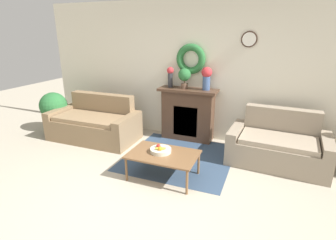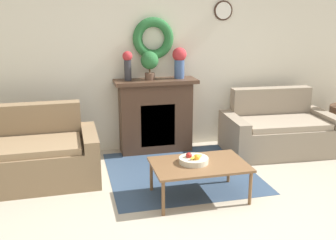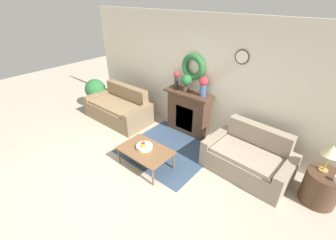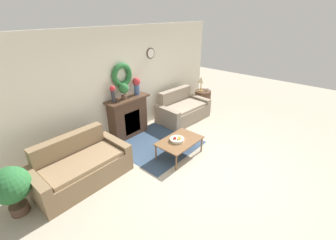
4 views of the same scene
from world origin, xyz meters
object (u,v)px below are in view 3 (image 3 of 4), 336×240
(fireplace, at_px, (188,112))
(coffee_table, at_px, (145,151))
(side_table_by_loveseat, at_px, (321,187))
(table_lamp, at_px, (331,151))
(couch_left, at_px, (119,109))
(potted_plant_on_mantel, at_px, (186,81))
(vase_on_mantel_right, at_px, (203,85))
(potted_plant_floor_by_couch, at_px, (95,90))
(loveseat_right, at_px, (248,158))
(vase_on_mantel_left, at_px, (176,78))
(fruit_bowl, at_px, (144,146))

(fireplace, relative_size, coffee_table, 1.14)
(side_table_by_loveseat, xyz_separation_m, table_lamp, (-0.07, 0.05, 0.67))
(couch_left, height_order, potted_plant_on_mantel, potted_plant_on_mantel)
(potted_plant_on_mantel, bearing_deg, fireplace, 10.15)
(vase_on_mantel_right, xyz_separation_m, potted_plant_floor_by_couch, (-3.21, -0.64, -0.76))
(fireplace, bearing_deg, loveseat_right, -14.31)
(couch_left, bearing_deg, vase_on_mantel_right, 17.71)
(fireplace, height_order, vase_on_mantel_right, vase_on_mantel_right)
(vase_on_mantel_right, distance_m, potted_plant_floor_by_couch, 3.36)
(couch_left, bearing_deg, vase_on_mantel_left, 26.20)
(coffee_table, height_order, potted_plant_on_mantel, potted_plant_on_mantel)
(fruit_bowl, xyz_separation_m, potted_plant_floor_by_couch, (-2.94, 0.92, 0.11))
(coffee_table, bearing_deg, vase_on_mantel_right, 82.25)
(coffee_table, distance_m, vase_on_mantel_right, 1.87)
(fruit_bowl, relative_size, side_table_by_loveseat, 0.55)
(couch_left, height_order, potted_plant_floor_by_couch, couch_left)
(loveseat_right, distance_m, potted_plant_floor_by_couch, 4.59)
(loveseat_right, distance_m, potted_plant_on_mantel, 2.10)
(fireplace, bearing_deg, side_table_by_loveseat, -7.45)
(coffee_table, height_order, potted_plant_floor_by_couch, potted_plant_floor_by_couch)
(table_lamp, bearing_deg, couch_left, -175.50)
(loveseat_right, height_order, side_table_by_loveseat, loveseat_right)
(fireplace, xyz_separation_m, vase_on_mantel_right, (0.35, 0.01, 0.77))
(fireplace, xyz_separation_m, side_table_by_loveseat, (2.91, -0.38, -0.24))
(table_lamp, xyz_separation_m, potted_plant_on_mantel, (-2.92, 0.31, 0.34))
(vase_on_mantel_right, xyz_separation_m, potted_plant_on_mantel, (-0.43, -0.02, -0.01))
(fireplace, xyz_separation_m, potted_plant_floor_by_couch, (-2.86, -0.64, 0.01))
(fruit_bowl, height_order, side_table_by_loveseat, side_table_by_loveseat)
(potted_plant_floor_by_couch, bearing_deg, table_lamp, 3.13)
(vase_on_mantel_left, bearing_deg, vase_on_mantel_right, -0.00)
(loveseat_right, xyz_separation_m, potted_plant_floor_by_couch, (-4.58, -0.20, 0.24))
(fruit_bowl, bearing_deg, couch_left, 154.64)
(fruit_bowl, bearing_deg, potted_plant_floor_by_couch, 162.57)
(coffee_table, distance_m, side_table_by_loveseat, 3.03)
(vase_on_mantel_right, height_order, potted_plant_floor_by_couch, vase_on_mantel_right)
(fruit_bowl, height_order, vase_on_mantel_right, vase_on_mantel_right)
(loveseat_right, relative_size, potted_plant_floor_by_couch, 1.86)
(side_table_by_loveseat, height_order, vase_on_mantel_left, vase_on_mantel_left)
(loveseat_right, xyz_separation_m, vase_on_mantel_left, (-2.10, 0.44, 0.98))
(vase_on_mantel_left, distance_m, vase_on_mantel_right, 0.73)
(vase_on_mantel_right, bearing_deg, fruit_bowl, -99.84)
(table_lamp, bearing_deg, side_table_by_loveseat, -38.66)
(fruit_bowl, xyz_separation_m, side_table_by_loveseat, (2.83, 1.18, -0.14))
(fireplace, height_order, vase_on_mantel_left, vase_on_mantel_left)
(couch_left, bearing_deg, potted_plant_on_mantel, 21.36)
(fireplace, xyz_separation_m, potted_plant_on_mantel, (-0.08, -0.01, 0.76))
(table_lamp, bearing_deg, coffee_table, -155.01)
(fruit_bowl, bearing_deg, loveseat_right, 34.47)
(potted_plant_floor_by_couch, bearing_deg, couch_left, -2.63)
(fireplace, relative_size, loveseat_right, 0.72)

